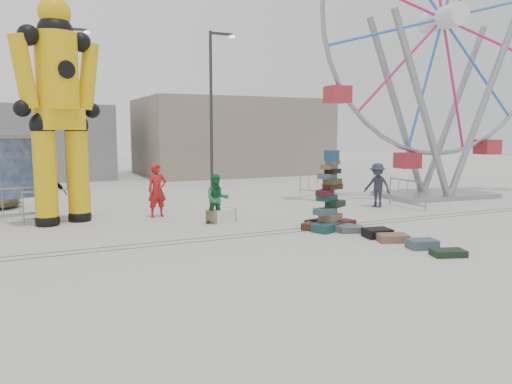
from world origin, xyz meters
name	(u,v)px	position (x,y,z in m)	size (l,w,h in m)	color
ground	(275,239)	(0.00, 0.00, 0.00)	(90.00, 90.00, 0.00)	#9E9E99
track_line_near	(265,235)	(0.00, 0.60, 0.00)	(40.00, 0.04, 0.01)	#47443F
track_line_far	(259,232)	(0.00, 1.00, 0.00)	(40.00, 0.04, 0.01)	#47443F
building_right	(231,137)	(7.00, 20.00, 2.50)	(12.00, 8.00, 5.00)	gray
building_left	(22,142)	(-6.00, 22.00, 2.20)	(10.00, 8.00, 4.40)	gray
lamp_post_right	(213,101)	(3.09, 13.00, 4.48)	(1.41, 0.25, 8.00)	#2D2D30
lamp_post_left	(67,99)	(-3.91, 15.00, 4.48)	(1.41, 0.25, 8.00)	#2D2D30
suitcase_tower	(329,207)	(2.14, 0.60, 0.66)	(1.79, 1.55, 2.36)	#174644
crash_test_dummy	(59,103)	(-4.99, 4.98, 3.79)	(2.82, 1.49, 7.20)	black
ferris_wheel	(442,42)	(10.49, 4.69, 6.69)	(11.68, 3.32, 13.60)	gray
steamer_trunk	(221,216)	(-0.39, 3.00, 0.20)	(0.87, 0.50, 0.41)	silver
row_case_0	(326,224)	(2.20, 0.83, 0.10)	(0.69, 0.53, 0.20)	#37381C
row_case_1	(351,229)	(2.44, -0.10, 0.09)	(0.69, 0.50, 0.18)	#525559
row_case_2	(377,233)	(2.68, -0.99, 0.12)	(0.71, 0.59, 0.25)	black
row_case_3	(393,238)	(2.71, -1.59, 0.10)	(0.78, 0.54, 0.20)	brown
row_case_4	(422,244)	(2.85, -2.52, 0.12)	(0.71, 0.50, 0.23)	#41585D
row_case_5	(448,253)	(2.84, -3.37, 0.08)	(0.77, 0.47, 0.16)	black
barricade_dummy_b	(3,204)	(-6.75, 6.36, 0.55)	(2.00, 0.10, 1.10)	gray
barricade_dummy_c	(58,206)	(-5.16, 5.13, 0.55)	(2.00, 0.10, 1.10)	gray
barricade_wheel_front	(407,193)	(7.14, 2.78, 0.55)	(2.00, 0.10, 1.10)	gray
barricade_wheel_back	(317,183)	(6.07, 7.45, 0.55)	(2.00, 0.10, 1.10)	gray
pedestrian_red	(157,190)	(-1.99, 4.86, 0.91)	(0.66, 0.44, 1.82)	#A21717
pedestrian_green	(217,199)	(-0.58, 2.85, 0.78)	(0.76, 0.59, 1.57)	#196431
pedestrian_black	(51,195)	(-5.31, 5.72, 0.83)	(0.98, 0.41, 1.67)	black
pedestrian_grey	(377,185)	(6.19, 3.39, 0.85)	(1.10, 0.63, 1.70)	#242630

